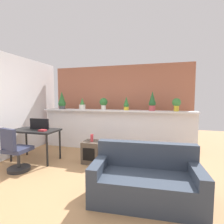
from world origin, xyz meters
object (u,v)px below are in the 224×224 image
Objects in this scene: side_cube_shelf at (92,152)px; potted_plant_0 at (62,101)px; potted_plant_2 at (104,103)px; book_on_desk at (43,130)px; couch at (145,181)px; potted_plant_5 at (176,104)px; vase_on_shelf at (92,138)px; office_chair at (15,153)px; desk at (35,133)px; potted_plant_3 at (126,104)px; tv_monitor at (39,124)px; potted_plant_4 at (152,102)px; potted_plant_1 at (82,104)px.

potted_plant_0 is at bearing 144.55° from side_cube_shelf.
potted_plant_2 is at bearing 2.66° from potted_plant_0.
book_on_desk is 2.55m from couch.
potted_plant_5 is 1.98× the size of vase_on_shelf.
couch is (2.69, -2.11, -1.12)m from potted_plant_0.
office_chair is 5.75× the size of book_on_desk.
book_on_desk reaches higher than desk.
potted_plant_2 is at bearing 93.18° from side_cube_shelf.
potted_plant_3 reaches higher than vase_on_shelf.
potted_plant_3 is 2.23m from book_on_desk.
tv_monitor reaches higher than vase_on_shelf.
couch is at bearing -71.63° from potted_plant_3.
potted_plant_0 is at bearing -179.78° from potted_plant_4.
potted_plant_4 is 2.79m from book_on_desk.
potted_plant_1 is 1.36m from tv_monitor.
potted_plant_2 is 1.81m from book_on_desk.
potted_plant_0 is 1.06× the size of side_cube_shelf.
office_chair is (0.07, -1.87, -1.02)m from potted_plant_0.
potted_plant_0 is 1.04× the size of potted_plant_4.
desk is at bearing -135.78° from potted_plant_2.
office_chair is 0.57× the size of couch.
potted_plant_3 is at bearing 179.10° from potted_plant_5.
desk is at bearing 95.04° from office_chair.
office_chair is at bearing -107.72° from potted_plant_1.
potted_plant_1 is at bearing 0.84° from potted_plant_0.
office_chair reaches higher than side_cube_shelf.
potted_plant_5 is (2.60, -0.00, 0.05)m from potted_plant_1.
couch is (0.02, -2.12, -1.12)m from potted_plant_4.
book_on_desk is (-1.00, -1.39, -0.59)m from potted_plant_2.
potted_plant_5 is 3.44m from tv_monitor.
couch is at bearing -57.58° from potted_plant_2.
potted_plant_2 reaches higher than tv_monitor.
couch is (2.62, -0.24, -0.11)m from office_chair.
potted_plant_1 is 1.49m from book_on_desk.
tv_monitor is at bearing 140.55° from book_on_desk.
potted_plant_1 is 2.18× the size of book_on_desk.
office_chair is (0.06, -0.66, -0.28)m from desk.
book_on_desk is at bearing -125.82° from potted_plant_2.
potted_plant_0 reaches higher than side_cube_shelf.
potted_plant_3 is at bearing 32.10° from desk.
potted_plant_3 is 0.75× the size of side_cube_shelf.
potted_plant_5 is at bearing 27.58° from vase_on_shelf.
office_chair is (-1.24, -1.93, -0.97)m from potted_plant_2.
book_on_desk is (-1.06, -0.35, 0.52)m from side_cube_shelf.
desk is 2.20× the size of side_cube_shelf.
couch reaches higher than vase_on_shelf.
potted_plant_2 is 2.49m from office_chair.
potted_plant_3 is 0.73× the size of potted_plant_4.
potted_plant_5 is 2.41m from side_cube_shelf.
book_on_desk is (0.24, 0.54, 0.38)m from office_chair.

